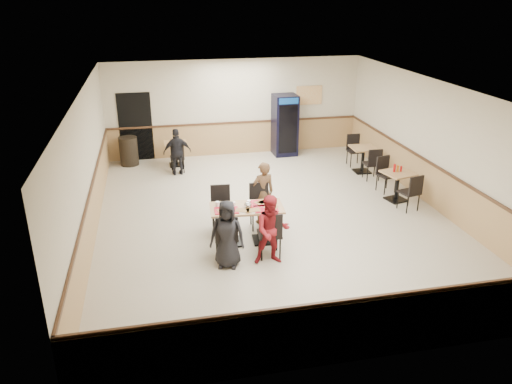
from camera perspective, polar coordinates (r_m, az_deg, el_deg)
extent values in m
plane|color=beige|center=(11.72, 1.90, -2.86)|extent=(10.00, 10.00, 0.00)
plane|color=silver|center=(10.80, 2.11, 11.72)|extent=(10.00, 10.00, 0.00)
plane|color=beige|center=(15.90, -2.38, 9.61)|extent=(8.00, 0.00, 8.00)
plane|color=beige|center=(6.84, 12.20, -8.78)|extent=(8.00, 0.00, 8.00)
plane|color=beige|center=(10.96, -18.78, 2.57)|extent=(0.00, 10.00, 10.00)
plane|color=beige|center=(12.70, 19.87, 5.05)|extent=(0.00, 10.00, 10.00)
cube|color=tan|center=(16.13, -2.31, 6.13)|extent=(7.98, 0.03, 1.00)
cube|color=tan|center=(13.00, 19.25, 0.85)|extent=(0.03, 9.98, 1.00)
cube|color=#472B19|center=(15.98, -2.33, 7.94)|extent=(7.98, 0.04, 0.06)
cube|color=black|center=(15.78, -13.59, 7.23)|extent=(1.00, 0.02, 2.10)
cube|color=orange|center=(16.36, 6.09, 10.94)|extent=(0.85, 0.02, 0.60)
cube|color=black|center=(10.56, -3.08, -5.72)|extent=(0.52, 0.52, 0.04)
cylinder|color=black|center=(10.39, -3.12, -3.84)|extent=(0.10, 0.10, 0.73)
cube|color=tan|center=(10.23, -3.16, -1.95)|extent=(0.80, 0.80, 0.04)
cube|color=black|center=(10.64, 0.97, -5.47)|extent=(0.52, 0.52, 0.04)
cylinder|color=black|center=(10.47, 0.98, -3.59)|extent=(0.10, 0.10, 0.73)
cube|color=tan|center=(10.31, 1.00, -1.72)|extent=(0.80, 0.80, 0.04)
imported|color=black|center=(9.45, -3.32, -4.83)|extent=(0.75, 0.59, 1.35)
imported|color=maroon|center=(9.53, 1.83, -4.38)|extent=(0.72, 0.59, 1.40)
imported|color=brown|center=(11.18, 0.82, -0.09)|extent=(0.58, 0.43, 1.44)
imported|color=black|center=(14.36, -8.99, 4.55)|extent=(0.81, 0.38, 1.34)
cube|color=red|center=(10.40, 0.60, -1.30)|extent=(0.51, 0.39, 0.02)
cube|color=red|center=(10.15, 1.14, -1.92)|extent=(0.51, 0.39, 0.02)
cube|color=red|center=(10.09, -3.41, -2.10)|extent=(0.51, 0.39, 0.02)
cylinder|color=white|center=(10.44, 0.57, -1.25)|extent=(0.25, 0.25, 0.01)
cube|color=#C0734A|center=(10.43, 0.57, -1.19)|extent=(0.33, 0.30, 0.02)
cylinder|color=white|center=(10.06, -1.55, -2.18)|extent=(0.25, 0.25, 0.01)
cube|color=#C0734A|center=(10.06, -1.55, -2.12)|extent=(0.32, 0.26, 0.02)
cylinder|color=white|center=(10.09, -3.71, -2.15)|extent=(0.25, 0.25, 0.01)
cube|color=#C0734A|center=(10.09, -3.71, -2.08)|extent=(0.32, 0.25, 0.02)
cylinder|color=white|center=(10.07, -0.32, -2.16)|extent=(0.25, 0.25, 0.01)
cube|color=#C0734A|center=(10.06, -0.32, -2.10)|extent=(0.28, 0.19, 0.02)
cylinder|color=white|center=(10.22, 1.68, -1.79)|extent=(0.25, 0.25, 0.01)
cube|color=#C0734A|center=(10.21, 1.68, -1.73)|extent=(0.33, 0.29, 0.02)
cylinder|color=white|center=(10.46, 1.00, -1.20)|extent=(0.25, 0.25, 0.01)
cube|color=#C0734A|center=(10.45, 1.00, -1.14)|extent=(0.33, 0.30, 0.02)
cylinder|color=white|center=(10.25, -2.60, -1.41)|extent=(0.09, 0.09, 0.11)
cylinder|color=white|center=(9.93, -2.71, -2.24)|extent=(0.09, 0.09, 0.11)
cylinder|color=white|center=(10.28, -4.41, -1.39)|extent=(0.09, 0.09, 0.11)
cylinder|color=#B3B8C7|center=(10.28, -0.82, -1.28)|extent=(0.07, 0.07, 0.12)
ellipsoid|color=silver|center=(10.21, -0.95, -1.48)|extent=(0.16, 0.16, 0.11)
cube|color=black|center=(13.11, 15.66, -0.81)|extent=(0.54, 0.54, 0.04)
cylinder|color=black|center=(12.98, 15.83, 0.65)|extent=(0.09, 0.09, 0.68)
cube|color=tan|center=(12.86, 15.99, 2.10)|extent=(0.84, 0.84, 0.04)
cube|color=black|center=(14.90, 11.99, 2.33)|extent=(0.47, 0.47, 0.04)
cylinder|color=black|center=(14.78, 12.10, 3.65)|extent=(0.09, 0.09, 0.68)
cube|color=tan|center=(14.68, 12.21, 4.95)|extent=(0.73, 0.73, 0.04)
cylinder|color=#BA0D0D|center=(12.82, 15.55, 2.65)|extent=(0.06, 0.06, 0.20)
cylinder|color=orange|center=(12.86, 15.90, 2.61)|extent=(0.06, 0.06, 0.17)
cylinder|color=#BA0D0D|center=(12.91, 16.24, 2.57)|extent=(0.05, 0.05, 0.14)
cube|color=black|center=(15.33, -9.03, 3.11)|extent=(0.44, 0.44, 0.04)
cylinder|color=black|center=(15.22, -9.11, 4.33)|extent=(0.09, 0.09, 0.65)
cube|color=tan|center=(15.13, -9.19, 5.52)|extent=(0.68, 0.68, 0.04)
cube|color=black|center=(15.96, 3.31, 7.65)|extent=(0.74, 0.72, 1.92)
cube|color=black|center=(15.64, 3.68, 7.14)|extent=(0.59, 0.03, 1.52)
cube|color=navy|center=(15.42, 3.77, 10.33)|extent=(0.61, 0.03, 0.18)
cylinder|color=black|center=(15.54, -14.34, 4.55)|extent=(0.55, 0.55, 0.86)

